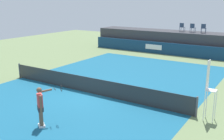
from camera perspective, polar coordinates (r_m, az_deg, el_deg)
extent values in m
plane|color=#6B7F51|center=(18.16, 1.00, -2.28)|extent=(48.00, 48.00, 0.00)
cube|color=#16597A|center=(15.81, -4.75, -4.90)|extent=(12.00, 22.00, 0.00)
cube|color=navy|center=(27.29, 12.71, 4.35)|extent=(18.00, 0.20, 1.20)
cube|color=white|center=(27.90, 8.84, 4.87)|extent=(1.80, 0.02, 0.50)
cube|color=#38383D|center=(28.89, 14.02, 5.83)|extent=(18.00, 2.80, 2.20)
cylinder|color=#2D3D56|center=(28.71, 15.28, 8.35)|extent=(0.04, 0.04, 0.44)
cylinder|color=#2D3D56|center=(28.85, 14.53, 8.43)|extent=(0.04, 0.04, 0.44)
cylinder|color=#2D3D56|center=(28.33, 14.99, 8.30)|extent=(0.04, 0.04, 0.44)
cylinder|color=#2D3D56|center=(28.47, 14.22, 8.37)|extent=(0.04, 0.04, 0.44)
cube|color=#2D3D56|center=(28.57, 14.79, 8.83)|extent=(0.46, 0.46, 0.03)
cube|color=#2D3D56|center=(28.35, 14.66, 9.25)|extent=(0.44, 0.05, 0.42)
cylinder|color=#2D3D56|center=(28.29, 17.36, 8.12)|extent=(0.04, 0.04, 0.44)
cylinder|color=#2D3D56|center=(28.41, 16.58, 8.20)|extent=(0.04, 0.04, 0.44)
cylinder|color=#2D3D56|center=(27.90, 17.10, 8.06)|extent=(0.04, 0.04, 0.44)
cylinder|color=#2D3D56|center=(28.03, 16.31, 8.15)|extent=(0.04, 0.04, 0.44)
cube|color=#2D3D56|center=(28.14, 16.87, 8.61)|extent=(0.46, 0.46, 0.03)
cube|color=#2D3D56|center=(27.92, 16.77, 9.04)|extent=(0.44, 0.04, 0.42)
cylinder|color=#2D3D56|center=(28.19, 19.40, 7.94)|extent=(0.04, 0.04, 0.44)
cylinder|color=#2D3D56|center=(28.25, 18.59, 8.02)|extent=(0.04, 0.04, 0.44)
cylinder|color=#2D3D56|center=(27.80, 19.28, 7.87)|extent=(0.04, 0.04, 0.44)
cylinder|color=#2D3D56|center=(27.85, 18.45, 7.95)|extent=(0.04, 0.04, 0.44)
cube|color=#2D3D56|center=(28.00, 18.97, 8.42)|extent=(0.48, 0.48, 0.03)
cube|color=#2D3D56|center=(27.78, 18.94, 8.85)|extent=(0.44, 0.07, 0.42)
cylinder|color=white|center=(12.63, 20.86, -7.56)|extent=(0.04, 0.04, 1.40)
cylinder|color=white|center=(13.00, 21.25, -6.96)|extent=(0.04, 0.04, 1.40)
cylinder|color=white|center=(12.71, 19.08, -7.26)|extent=(0.04, 0.04, 1.40)
cylinder|color=white|center=(13.08, 19.52, -6.68)|extent=(0.04, 0.04, 1.40)
cube|color=white|center=(12.62, 20.46, -4.09)|extent=(0.44, 0.44, 0.03)
cube|color=white|center=(12.47, 19.81, -0.98)|extent=(0.03, 0.44, 1.33)
cube|color=#2D2D2D|center=(15.66, -4.79, -3.27)|extent=(12.40, 0.02, 0.95)
cylinder|color=#4C4C51|center=(19.91, -19.12, -0.09)|extent=(0.10, 0.10, 1.00)
cylinder|color=#4C4C51|center=(13.04, 17.61, -7.52)|extent=(0.10, 0.10, 1.00)
cube|color=white|center=(12.01, -14.69, -11.60)|extent=(0.24, 0.28, 0.10)
cylinder|color=brown|center=(11.82, -14.83, -9.59)|extent=(0.14, 0.14, 0.82)
cube|color=white|center=(12.23, -14.88, -11.13)|extent=(0.24, 0.28, 0.10)
cylinder|color=brown|center=(12.04, -15.02, -9.15)|extent=(0.14, 0.14, 0.82)
cube|color=#333338|center=(11.80, -15.03, -7.91)|extent=(0.40, 0.37, 0.24)
cube|color=#E54C47|center=(11.67, -15.15, -6.27)|extent=(0.41, 0.36, 0.56)
sphere|color=brown|center=(11.52, -15.30, -4.13)|extent=(0.22, 0.22, 0.22)
cylinder|color=brown|center=(11.46, -14.94, -6.76)|extent=(0.09, 0.09, 0.60)
cylinder|color=brown|center=(11.83, -14.14, -4.35)|extent=(0.41, 0.56, 0.14)
cylinder|color=black|center=(11.90, -12.15, -4.00)|extent=(0.27, 0.19, 0.03)
torus|color=black|center=(11.95, -10.79, -3.84)|extent=(0.27, 0.19, 0.30)
sphere|color=#D8EA33|center=(18.79, -12.10, -1.90)|extent=(0.07, 0.07, 0.07)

